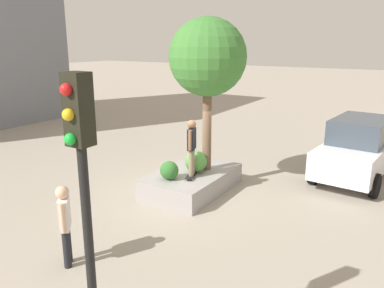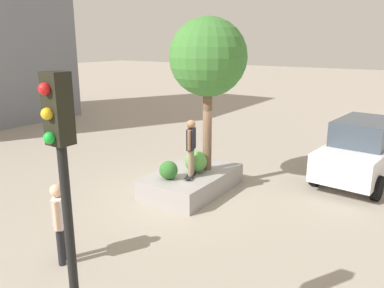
% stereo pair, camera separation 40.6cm
% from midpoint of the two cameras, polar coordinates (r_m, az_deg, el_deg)
% --- Properties ---
extents(ground_plane, '(120.00, 120.00, 0.00)m').
position_cam_midpoint_polar(ground_plane, '(12.12, -2.28, -7.18)').
color(ground_plane, '#9E9384').
extents(planter_ledge, '(3.18, 1.95, 0.62)m').
position_cam_midpoint_polar(planter_ledge, '(12.17, -0.96, -5.52)').
color(planter_ledge, gray).
rests_on(planter_ledge, ground).
extents(plaza_tree, '(2.33, 2.33, 4.65)m').
position_cam_midpoint_polar(plaza_tree, '(11.69, 1.31, 12.52)').
color(plaza_tree, brown).
rests_on(plaza_tree, planter_ledge).
extents(boxwood_shrub, '(0.55, 0.55, 0.55)m').
position_cam_midpoint_polar(boxwood_shrub, '(11.38, -4.40, -3.91)').
color(boxwood_shrub, '#2D6628').
rests_on(boxwood_shrub, planter_ledge).
extents(hedge_clump, '(0.69, 0.69, 0.69)m').
position_cam_midpoint_polar(hedge_clump, '(11.94, -0.39, -2.60)').
color(hedge_clump, '#4C8C3D').
rests_on(hedge_clump, planter_ledge).
extents(skateboard, '(0.83, 0.43, 0.07)m').
position_cam_midpoint_polar(skateboard, '(11.60, -1.05, -4.63)').
color(skateboard, black).
rests_on(skateboard, planter_ledge).
extents(skateboarder, '(0.54, 0.33, 1.67)m').
position_cam_midpoint_polar(skateboarder, '(11.31, -1.08, 0.06)').
color(skateboarder, '#847056').
rests_on(skateboarder, skateboard).
extents(police_car, '(4.57, 2.39, 2.06)m').
position_cam_midpoint_polar(police_car, '(14.17, 22.51, -0.60)').
color(police_car, white).
rests_on(police_car, ground).
extents(traffic_light_corner, '(0.34, 0.28, 4.24)m').
position_cam_midpoint_polar(traffic_light_corner, '(4.88, -18.01, -5.73)').
color(traffic_light_corner, black).
rests_on(traffic_light_corner, ground).
extents(bystander_watching, '(0.48, 0.47, 1.77)m').
position_cam_midpoint_polar(bystander_watching, '(8.53, -19.57, -10.54)').
color(bystander_watching, black).
rests_on(bystander_watching, ground).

